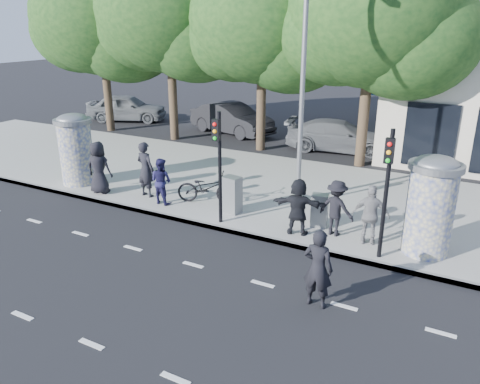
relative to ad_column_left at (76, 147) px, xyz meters
The scene contains 27 objects.
ground 8.63m from the ad_column_left, 32.01° to the right, with size 120.00×120.00×0.00m, color black.
sidewalk 7.94m from the ad_column_left, 22.62° to the left, with size 40.00×8.00×0.15m, color gray.
curb 7.41m from the ad_column_left, ahead, with size 40.00×0.10×0.16m, color slate.
lane_dash_near 9.95m from the ad_column_left, 42.94° to the right, with size 32.00×0.12×0.01m, color silver.
lane_dash_far 7.99m from the ad_column_left, 23.29° to the right, with size 32.00×0.12×0.01m, color silver.
ad_column_left is the anchor object (origin of this frame).
ad_column_right 12.40m from the ad_column_left, ahead, with size 1.36×1.36×2.65m.
traffic_pole_near 6.67m from the ad_column_left, ahead, with size 0.22×0.31×3.40m.
traffic_pole_far 11.44m from the ad_column_left, ahead, with size 0.22×0.31×3.40m.
street_lamp 8.90m from the ad_column_left, 14.94° to the left, with size 0.25×0.93×8.00m.
tree_far_left 10.92m from the ad_column_left, 125.94° to the left, with size 7.20×7.20×9.26m.
tree_mid_left 9.50m from the ad_column_left, 99.23° to the left, with size 7.20×7.20×9.57m.
tree_near_left 10.07m from the ad_column_left, 65.71° to the left, with size 6.80×6.80×8.97m.
tree_center 12.62m from the ad_column_left, 41.88° to the left, with size 7.00×7.00×9.30m.
ped_a 1.62m from the ad_column_left, 15.91° to the right, with size 0.92×0.60×1.88m, color black.
ped_b 3.19m from the ad_column_left, ahead, with size 0.71×0.47×1.95m, color black.
ped_c 4.10m from the ad_column_left, ahead, with size 0.76×0.59×1.56m, color #1D1A43.
ped_d 9.98m from the ad_column_left, ahead, with size 1.05×0.61×1.63m, color black.
ped_e 10.97m from the ad_column_left, ahead, with size 1.00×0.57×1.71m, color gray.
ped_f 9.00m from the ad_column_left, ahead, with size 1.54×0.56×1.67m, color black.
man_road 11.14m from the ad_column_left, 17.44° to the right, with size 0.67×0.44×1.83m, color black.
bicycle 5.45m from the ad_column_left, ahead, with size 2.00×0.70×1.05m, color black.
cabinet_left 6.57m from the ad_column_left, ahead, with size 0.57×0.42×1.19m, color slate.
cabinet_right 9.41m from the ad_column_left, ahead, with size 0.48×0.35×1.01m, color gray.
car_left 12.61m from the ad_column_left, 122.67° to the left, with size 4.87×1.96×1.66m, color slate.
car_mid 10.64m from the ad_column_left, 85.90° to the left, with size 5.08×1.77×1.68m, color black.
car_right 12.12m from the ad_column_left, 53.87° to the left, with size 5.07×2.06×1.47m, color #575A5F.
Camera 1 is at (6.12, -7.51, 5.95)m, focal length 35.00 mm.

